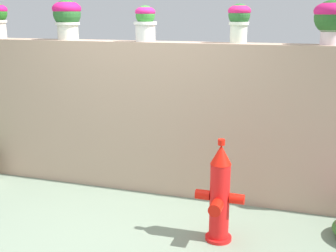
% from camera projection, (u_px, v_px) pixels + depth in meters
% --- Properties ---
extents(ground_plane, '(24.00, 24.00, 0.00)m').
position_uv_depth(ground_plane, '(101.00, 238.00, 3.91)').
color(ground_plane, gray).
extents(stone_wall, '(6.38, 0.30, 1.69)m').
position_uv_depth(stone_wall, '(148.00, 117.00, 4.85)').
color(stone_wall, tan).
rests_on(stone_wall, ground).
extents(potted_plant_2, '(0.33, 0.33, 0.45)m').
position_uv_depth(potted_plant_2, '(67.00, 16.00, 4.87)').
color(potted_plant_2, beige).
rests_on(potted_plant_2, stone_wall).
extents(potted_plant_3, '(0.25, 0.25, 0.37)m').
position_uv_depth(potted_plant_3, '(145.00, 21.00, 4.55)').
color(potted_plant_3, silver).
rests_on(potted_plant_3, stone_wall).
extents(potted_plant_4, '(0.23, 0.23, 0.39)m').
position_uv_depth(potted_plant_4, '(239.00, 19.00, 4.31)').
color(potted_plant_4, silver).
rests_on(potted_plant_4, stone_wall).
extents(potted_plant_5, '(0.33, 0.33, 0.42)m').
position_uv_depth(potted_plant_5, '(331.00, 17.00, 4.04)').
color(potted_plant_5, silver).
rests_on(potted_plant_5, stone_wall).
extents(fire_hydrant, '(0.43, 0.35, 0.94)m').
position_uv_depth(fire_hydrant, '(220.00, 196.00, 3.78)').
color(fire_hydrant, red).
rests_on(fire_hydrant, ground).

